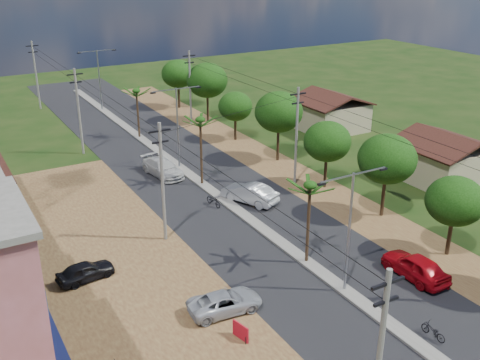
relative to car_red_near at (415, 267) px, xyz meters
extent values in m
plane|color=black|center=(-5.00, 1.04, -0.82)|extent=(160.00, 160.00, 0.00)
cube|color=black|center=(-5.00, 16.04, -0.80)|extent=(12.00, 110.00, 0.04)
cube|color=#605E56|center=(-5.00, 19.04, -0.73)|extent=(1.00, 90.00, 0.18)
cube|color=#502E1B|center=(-20.00, 9.04, -0.80)|extent=(18.00, 46.00, 0.04)
cube|color=#502E1B|center=(3.50, 16.04, -0.81)|extent=(5.00, 90.00, 0.03)
cube|color=#0E153E|center=(-22.60, 1.04, 2.28)|extent=(0.80, 5.40, 0.15)
cube|color=navy|center=(-22.92, 1.04, 5.68)|extent=(0.12, 4.20, 1.20)
cube|color=#0E153E|center=(-22.60, 8.04, 2.28)|extent=(0.80, 5.40, 0.15)
cube|color=black|center=(-22.95, 8.04, 0.48)|extent=(0.10, 3.00, 2.40)
cube|color=navy|center=(-22.92, 8.04, 5.03)|extent=(0.12, 4.20, 1.20)
cube|color=#0E153E|center=(-22.60, 15.04, 2.28)|extent=(0.80, 5.40, 0.15)
cube|color=black|center=(-22.95, 15.04, 0.48)|extent=(0.10, 3.00, 2.40)
cube|color=tan|center=(15.00, 11.04, 0.83)|extent=(7.00, 7.00, 3.30)
cube|color=tan|center=(16.00, 29.04, 0.83)|extent=(7.00, 7.00, 3.30)
cylinder|color=black|center=(4.30, 1.04, 1.10)|extent=(0.28, 0.28, 3.85)
ellipsoid|color=black|center=(4.30, 1.04, 3.30)|extent=(4.00, 4.00, 3.40)
cylinder|color=black|center=(4.70, 8.04, 1.45)|extent=(0.28, 0.28, 4.55)
ellipsoid|color=black|center=(4.70, 8.04, 4.05)|extent=(4.60, 4.60, 3.91)
cylinder|color=black|center=(4.40, 15.04, 1.21)|extent=(0.28, 0.28, 4.06)
ellipsoid|color=black|center=(4.40, 15.04, 3.53)|extent=(4.20, 4.20, 3.57)
cylinder|color=black|center=(4.60, 23.04, 1.56)|extent=(0.28, 0.28, 4.76)
ellipsoid|color=black|center=(4.60, 23.04, 4.28)|extent=(4.80, 4.80, 4.08)
cylinder|color=black|center=(4.20, 31.04, 1.00)|extent=(0.28, 0.28, 3.64)
ellipsoid|color=black|center=(4.20, 31.04, 3.08)|extent=(3.80, 3.80, 3.23)
cylinder|color=black|center=(4.80, 39.04, 1.63)|extent=(0.28, 0.28, 4.90)
ellipsoid|color=black|center=(4.80, 39.04, 4.43)|extent=(5.00, 5.00, 4.25)
cylinder|color=black|center=(4.50, 47.04, 1.35)|extent=(0.28, 0.28, 4.34)
ellipsoid|color=black|center=(4.50, 47.04, 3.83)|extent=(4.40, 4.40, 3.74)
cylinder|color=black|center=(-5.00, 5.04, 2.08)|extent=(0.22, 0.22, 5.80)
cylinder|color=black|center=(-5.00, 21.04, 2.28)|extent=(0.22, 0.22, 6.20)
cylinder|color=black|center=(-5.00, 37.04, 1.93)|extent=(0.22, 0.22, 5.50)
cylinder|color=gray|center=(-5.00, 1.04, 3.18)|extent=(0.16, 0.16, 8.00)
cube|color=gray|center=(-3.80, 1.04, 7.08)|extent=(2.40, 0.08, 0.08)
cube|color=gray|center=(-6.20, 1.04, 7.08)|extent=(2.40, 0.08, 0.08)
cube|color=black|center=(-2.70, 1.04, 6.98)|extent=(0.50, 0.18, 0.12)
cube|color=black|center=(-7.30, 1.04, 6.98)|extent=(0.50, 0.18, 0.12)
cylinder|color=gray|center=(-5.00, 26.04, 3.18)|extent=(0.16, 0.16, 8.00)
cube|color=gray|center=(-3.80, 26.04, 7.08)|extent=(2.40, 0.08, 0.08)
cube|color=gray|center=(-6.20, 26.04, 7.08)|extent=(2.40, 0.08, 0.08)
cube|color=black|center=(-2.70, 26.04, 6.98)|extent=(0.50, 0.18, 0.12)
cube|color=black|center=(-7.30, 26.04, 6.98)|extent=(0.50, 0.18, 0.12)
cylinder|color=gray|center=(-5.00, 51.04, 3.18)|extent=(0.16, 0.16, 8.00)
cube|color=gray|center=(-3.80, 51.04, 7.08)|extent=(2.40, 0.08, 0.08)
cube|color=gray|center=(-6.20, 51.04, 7.08)|extent=(2.40, 0.08, 0.08)
cube|color=black|center=(-2.70, 51.04, 6.98)|extent=(0.50, 0.18, 0.12)
cube|color=black|center=(-7.30, 51.04, 6.98)|extent=(0.50, 0.18, 0.12)
cube|color=black|center=(-12.00, -8.96, 7.58)|extent=(1.60, 0.12, 0.12)
cube|color=black|center=(-12.00, -8.96, 6.78)|extent=(1.20, 0.12, 0.12)
cylinder|color=#605E56|center=(-12.00, 13.04, 3.68)|extent=(0.24, 0.24, 9.00)
cube|color=black|center=(-12.00, 13.04, 7.58)|extent=(1.60, 0.12, 0.12)
cube|color=black|center=(-12.00, 13.04, 6.78)|extent=(1.20, 0.12, 0.12)
cylinder|color=#605E56|center=(-12.00, 35.04, 3.68)|extent=(0.24, 0.24, 9.00)
cube|color=black|center=(-12.00, 35.04, 7.58)|extent=(1.60, 0.12, 0.12)
cube|color=black|center=(-12.00, 35.04, 6.78)|extent=(1.20, 0.12, 0.12)
cylinder|color=#605E56|center=(-12.00, 56.04, 3.68)|extent=(0.24, 0.24, 9.00)
cube|color=black|center=(-12.00, 56.04, 7.58)|extent=(1.60, 0.12, 0.12)
cube|color=black|center=(-12.00, 56.04, 6.78)|extent=(1.20, 0.12, 0.12)
cylinder|color=#605E56|center=(2.50, 17.04, 3.68)|extent=(0.24, 0.24, 9.00)
cube|color=black|center=(2.50, 17.04, 7.58)|extent=(1.60, 0.12, 0.12)
cube|color=black|center=(2.50, 17.04, 6.78)|extent=(1.20, 0.12, 0.12)
cylinder|color=#605E56|center=(2.50, 39.04, 3.68)|extent=(0.24, 0.24, 9.00)
cube|color=black|center=(2.50, 39.04, 7.58)|extent=(1.60, 0.12, 0.12)
cube|color=black|center=(2.50, 39.04, 6.78)|extent=(1.20, 0.12, 0.12)
imported|color=#9C0810|center=(0.00, 0.00, 0.00)|extent=(1.97, 4.84, 1.65)
imported|color=#ABAFB4|center=(-3.22, 15.55, 0.00)|extent=(3.63, 5.27, 1.65)
imported|color=#A9A9A5|center=(-7.19, 24.97, -0.05)|extent=(2.85, 5.57, 1.55)
imported|color=#ABAFB4|center=(-12.50, 2.92, -0.20)|extent=(4.66, 2.48, 1.25)
imported|color=black|center=(-18.67, 10.47, -0.19)|extent=(3.90, 2.01, 1.27)
imported|color=black|center=(-3.76, -4.98, -0.40)|extent=(0.64, 1.63, 0.84)
imported|color=black|center=(-6.20, 16.46, -0.34)|extent=(0.90, 1.92, 0.97)
imported|color=black|center=(-6.20, 28.37, -0.35)|extent=(0.74, 1.64, 0.95)
cube|color=#AF1020|center=(-13.00, 0.25, -0.32)|extent=(0.34, 1.20, 1.01)
cylinder|color=black|center=(-13.00, -0.31, -0.57)|extent=(0.04, 0.04, 0.50)
cylinder|color=black|center=(-13.00, 0.80, -0.57)|extent=(0.04, 0.04, 0.50)
camera|label=1|loc=(-25.70, -21.62, 19.01)|focal=42.00mm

